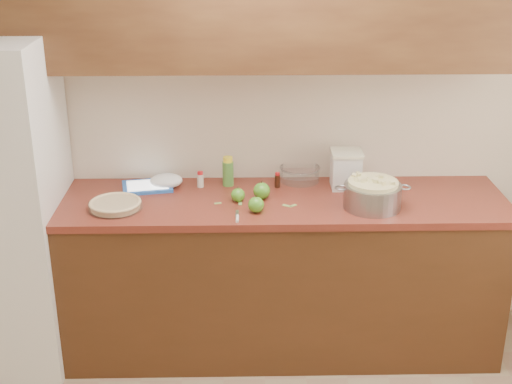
{
  "coord_description": "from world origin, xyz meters",
  "views": [
    {
      "loc": [
        -0.12,
        -2.08,
        2.4
      ],
      "look_at": [
        -0.04,
        1.43,
        0.98
      ],
      "focal_mm": 50.0,
      "sensor_mm": 36.0,
      "label": 1
    }
  ],
  "objects_px": {
    "pie": "(115,205)",
    "tablet": "(147,186)",
    "flour_canister": "(346,169)",
    "colander": "(372,195)"
  },
  "relations": [
    {
      "from": "pie",
      "to": "tablet",
      "type": "xyz_separation_m",
      "value": [
        0.13,
        0.3,
        -0.01
      ]
    },
    {
      "from": "pie",
      "to": "flour_canister",
      "type": "xyz_separation_m",
      "value": [
        1.24,
        0.29,
        0.08
      ]
    },
    {
      "from": "colander",
      "to": "pie",
      "type": "bearing_deg",
      "value": 179.76
    },
    {
      "from": "colander",
      "to": "tablet",
      "type": "distance_m",
      "value": 1.25
    },
    {
      "from": "colander",
      "to": "flour_canister",
      "type": "distance_m",
      "value": 0.31
    },
    {
      "from": "pie",
      "to": "flour_canister",
      "type": "height_order",
      "value": "flour_canister"
    },
    {
      "from": "pie",
      "to": "tablet",
      "type": "bearing_deg",
      "value": 66.17
    },
    {
      "from": "colander",
      "to": "flour_canister",
      "type": "bearing_deg",
      "value": 108.91
    },
    {
      "from": "flour_canister",
      "to": "tablet",
      "type": "height_order",
      "value": "flour_canister"
    },
    {
      "from": "flour_canister",
      "to": "tablet",
      "type": "bearing_deg",
      "value": 179.55
    }
  ]
}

